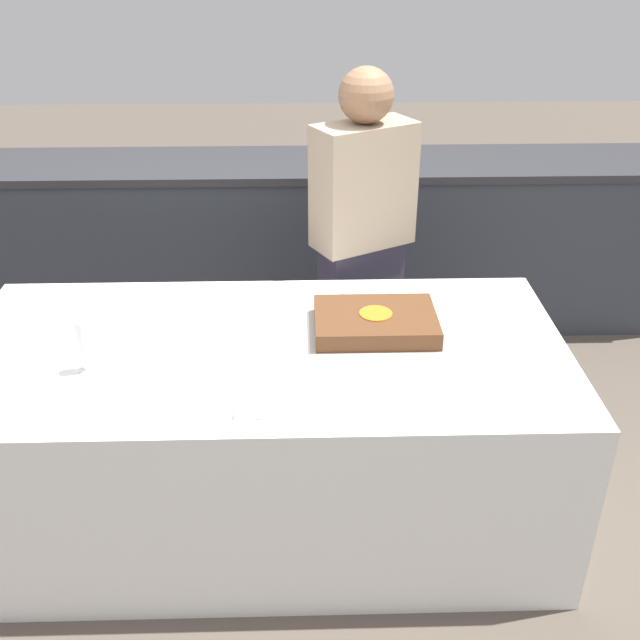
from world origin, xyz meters
The scene contains 8 objects.
ground_plane centered at (0.00, 0.00, 0.00)m, with size 14.00×14.00×0.00m, color brown.
back_counter centered at (0.00, 1.59, 0.46)m, with size 4.40×0.58×0.92m.
dining_table centered at (0.00, 0.00, 0.37)m, with size 2.12×1.03×0.75m.
cake centered at (0.40, 0.10, 0.78)m, with size 0.47×0.35×0.07m.
wine_glass centered at (-0.56, -0.14, 0.87)m, with size 0.07×0.07×0.18m.
side_plate_near_cake centered at (0.38, 0.41, 0.75)m, with size 0.17×0.17×0.00m.
utensil_pile centered at (0.00, -0.39, 0.76)m, with size 0.13×0.08×0.02m.
person_cutting_cake centered at (0.40, 0.74, 0.80)m, with size 0.46×0.37×1.55m.
Camera 1 is at (0.14, -2.23, 2.08)m, focal length 42.00 mm.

